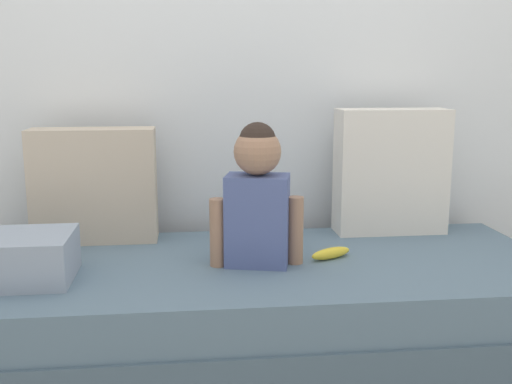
{
  "coord_description": "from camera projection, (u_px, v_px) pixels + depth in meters",
  "views": [
    {
      "loc": [
        -0.23,
        -2.03,
        1.09
      ],
      "look_at": [
        -0.0,
        0.0,
        0.68
      ],
      "focal_mm": 42.26,
      "sensor_mm": 36.0,
      "label": 1
    }
  ],
  "objects": [
    {
      "name": "ground_plane",
      "position": [
        256.0,
        373.0,
        2.21
      ],
      "size": [
        12.0,
        12.0,
        0.0
      ],
      "primitive_type": "plane",
      "color": "#B2ADA3"
    },
    {
      "name": "couch",
      "position": [
        256.0,
        319.0,
        2.17
      ],
      "size": [
        2.18,
        0.88,
        0.43
      ],
      "color": "#495F70",
      "rests_on": "ground"
    },
    {
      "name": "throw_pillow_left",
      "position": [
        94.0,
        185.0,
        2.35
      ],
      "size": [
        0.48,
        0.16,
        0.44
      ],
      "primitive_type": "cube",
      "color": "#C1B29E",
      "rests_on": "couch"
    },
    {
      "name": "throw_pillow_right",
      "position": [
        391.0,
        171.0,
        2.48
      ],
      "size": [
        0.45,
        0.16,
        0.51
      ],
      "primitive_type": "cube",
      "color": "silver",
      "rests_on": "couch"
    },
    {
      "name": "folded_blanket",
      "position": [
        9.0,
        258.0,
        1.92
      ],
      "size": [
        0.4,
        0.28,
        0.15
      ],
      "primitive_type": "cube",
      "color": "#8E9EB2",
      "rests_on": "couch"
    },
    {
      "name": "back_wall",
      "position": [
        241.0,
        42.0,
        2.53
      ],
      "size": [
        5.38,
        0.1,
        2.42
      ],
      "primitive_type": "cube",
      "color": "silver",
      "rests_on": "ground"
    },
    {
      "name": "toddler",
      "position": [
        257.0,
        195.0,
        2.05
      ],
      "size": [
        0.33,
        0.18,
        0.49
      ],
      "color": "#4C5B93",
      "rests_on": "couch"
    },
    {
      "name": "banana",
      "position": [
        331.0,
        253.0,
        2.16
      ],
      "size": [
        0.17,
        0.11,
        0.04
      ],
      "primitive_type": "ellipsoid",
      "rotation": [
        0.0,
        0.0,
        0.46
      ],
      "color": "yellow",
      "rests_on": "couch"
    }
  ]
}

